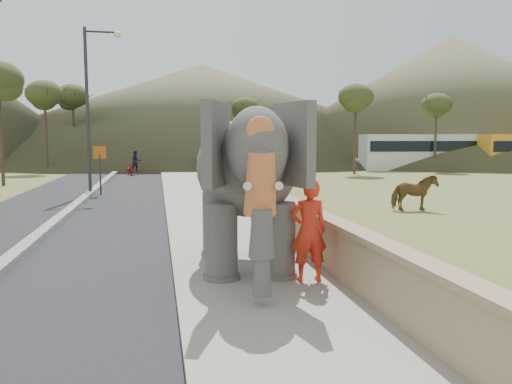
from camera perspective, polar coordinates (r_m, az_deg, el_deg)
ground at (r=8.60m, az=1.30°, el=-12.80°), size 160.00×160.00×0.00m
road at (r=18.44m, az=-21.19°, el=-2.91°), size 7.00×120.00×0.03m
median at (r=18.43m, az=-21.20°, el=-2.61°), size 0.35×120.00×0.22m
walkway at (r=18.23m, az=-5.52°, el=-2.42°), size 3.00×120.00×0.15m
parapet at (r=18.40m, az=-0.41°, el=-0.82°), size 0.30×120.00×1.10m
lamppost at (r=25.49m, az=-18.06°, el=10.57°), size 1.76×0.36×8.00m
signboard at (r=25.33m, az=-17.41°, el=3.30°), size 0.60×0.08×2.40m
cow at (r=20.04m, az=17.61°, el=-0.09°), size 1.73×0.91×1.41m
distant_car at (r=45.99m, az=13.72°, el=3.44°), size 4.56×3.14×1.44m
bus_white at (r=46.25m, az=18.61°, el=4.33°), size 11.18×3.47×3.10m
hill_right at (r=71.04m, az=21.30°, el=9.99°), size 56.00×56.00×16.00m
hill_far at (r=78.35m, az=-6.31°, el=9.24°), size 80.00×80.00×14.00m
elephant_and_man at (r=10.29m, az=-1.15°, el=0.28°), size 2.55×4.56×3.20m
motorcyclist at (r=38.62m, az=-13.91°, el=2.96°), size 1.42×1.73×1.87m
trees at (r=34.56m, az=-6.28°, el=8.08°), size 48.08×42.28×9.31m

